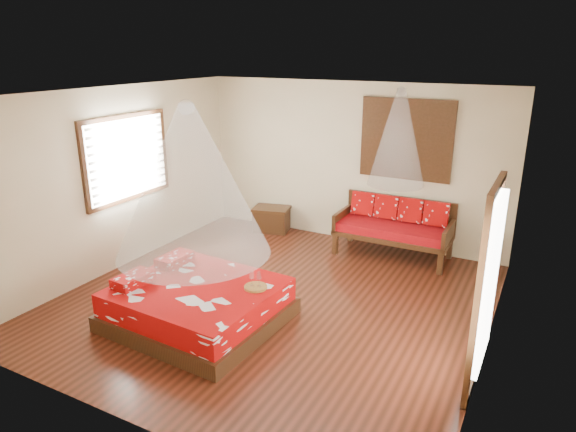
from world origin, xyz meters
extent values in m
cube|color=black|center=(0.00, 0.00, -0.01)|extent=(5.50, 5.50, 0.02)
cube|color=silver|center=(0.00, 0.00, 2.81)|extent=(5.50, 5.50, 0.02)
cube|color=#BFB38C|center=(-2.76, 0.00, 1.40)|extent=(0.02, 5.50, 2.80)
cube|color=#BFB38C|center=(2.76, 0.00, 1.40)|extent=(0.02, 5.50, 2.80)
cube|color=#BFB38C|center=(0.00, 2.76, 1.40)|extent=(5.50, 0.02, 2.80)
cube|color=#BFB38C|center=(0.00, -2.76, 1.40)|extent=(5.50, 0.02, 2.80)
cube|color=black|center=(-0.57, -0.95, 0.10)|extent=(2.07, 1.89, 0.20)
cube|color=#910504|center=(-0.57, -0.95, 0.35)|extent=(1.96, 1.78, 0.30)
cube|color=#910504|center=(-1.31, -1.28, 0.57)|extent=(0.31, 0.53, 0.13)
cube|color=#910504|center=(-1.27, -0.54, 0.57)|extent=(0.31, 0.53, 0.13)
cube|color=black|center=(0.08, 1.95, 0.21)|extent=(0.08, 0.08, 0.42)
cube|color=black|center=(1.83, 1.95, 0.21)|extent=(0.08, 0.08, 0.42)
cube|color=black|center=(0.08, 2.65, 0.21)|extent=(0.08, 0.08, 0.42)
cube|color=black|center=(1.83, 2.65, 0.21)|extent=(0.08, 0.08, 0.42)
cube|color=black|center=(0.96, 2.30, 0.38)|extent=(1.87, 0.83, 0.08)
cube|color=maroon|center=(0.96, 2.30, 0.49)|extent=(1.81, 0.77, 0.14)
cube|color=black|center=(0.96, 2.67, 0.67)|extent=(1.87, 0.06, 0.55)
cube|color=black|center=(0.06, 2.30, 0.54)|extent=(0.06, 0.83, 0.30)
cube|color=black|center=(1.85, 2.30, 0.54)|extent=(0.06, 0.83, 0.30)
cube|color=#910504|center=(0.34, 2.55, 0.76)|extent=(0.39, 0.20, 0.41)
cube|color=#910504|center=(0.75, 2.55, 0.76)|extent=(0.39, 0.20, 0.41)
cube|color=#910504|center=(1.17, 2.55, 0.76)|extent=(0.39, 0.20, 0.41)
cube|color=#910504|center=(1.58, 2.55, 0.76)|extent=(0.39, 0.20, 0.41)
cube|color=black|center=(-1.44, 2.45, 0.21)|extent=(0.71, 0.58, 0.41)
cube|color=black|center=(-1.44, 2.45, 0.44)|extent=(0.76, 0.63, 0.05)
cube|color=black|center=(0.96, 2.72, 1.90)|extent=(1.52, 0.06, 1.32)
cube|color=black|center=(0.96, 2.71, 1.90)|extent=(1.35, 0.04, 1.10)
cube|color=black|center=(-2.72, 0.20, 1.70)|extent=(0.08, 1.74, 1.34)
cube|color=silver|center=(-2.68, 0.20, 1.70)|extent=(0.04, 1.54, 1.10)
cube|color=black|center=(2.72, -0.60, 1.05)|extent=(0.08, 1.02, 2.16)
cube|color=white|center=(2.70, -0.60, 1.15)|extent=(0.03, 0.82, 1.70)
cylinder|color=brown|center=(0.11, -0.66, 0.52)|extent=(0.29, 0.29, 0.03)
cone|color=silver|center=(-0.57, -0.95, 1.85)|extent=(1.85, 1.85, 1.80)
cone|color=silver|center=(0.96, 2.25, 2.00)|extent=(0.90, 0.90, 1.50)
camera|label=1|loc=(3.15, -5.54, 3.35)|focal=32.00mm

